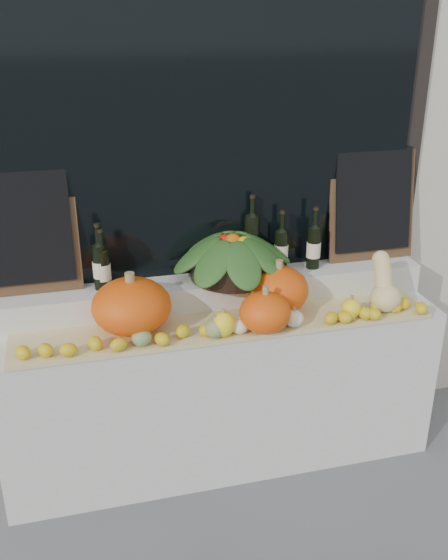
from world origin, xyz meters
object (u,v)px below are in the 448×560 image
at_px(butternut_squash, 384,288).
at_px(wine_bottle_tall, 252,243).
at_px(pumpkin_left, 132,306).
at_px(produce_bowl, 233,255).
at_px(pumpkin_right, 278,290).

height_order(butternut_squash, wine_bottle_tall, wine_bottle_tall).
height_order(pumpkin_left, produce_bowl, produce_bowl).
distance_m(butternut_squash, wine_bottle_tall, 0.73).
bearing_deg(pumpkin_left, produce_bowl, 21.24).
relative_size(pumpkin_left, butternut_squash, 1.29).
xyz_separation_m(pumpkin_right, produce_bowl, (-0.19, 0.19, 0.13)).
bearing_deg(butternut_squash, pumpkin_right, 168.70).
height_order(pumpkin_right, butternut_squash, butternut_squash).
bearing_deg(pumpkin_right, butternut_squash, -11.30).
height_order(pumpkin_right, wine_bottle_tall, wine_bottle_tall).
bearing_deg(wine_bottle_tall, pumpkin_left, -157.59).
relative_size(butternut_squash, wine_bottle_tall, 0.71).
xyz_separation_m(produce_bowl, wine_bottle_tall, (0.12, 0.06, 0.04)).
relative_size(produce_bowl, wine_bottle_tall, 1.63).
height_order(butternut_squash, produce_bowl, produce_bowl).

